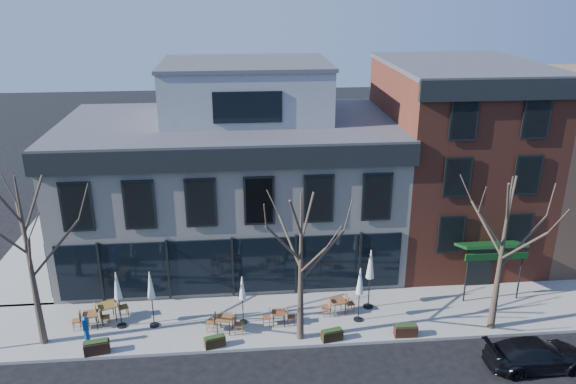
{
  "coord_description": "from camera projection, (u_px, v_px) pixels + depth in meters",
  "views": [
    {
      "loc": [
        0.48,
        -25.31,
        15.37
      ],
      "look_at": [
        2.99,
        2.0,
        5.03
      ],
      "focal_mm": 35.0,
      "sensor_mm": 36.0,
      "label": 1
    }
  ],
  "objects": [
    {
      "name": "umbrella_2",
      "position": [
        242.0,
        290.0,
        26.06
      ],
      "size": [
        0.4,
        0.4,
        2.48
      ],
      "color": "black",
      "rests_on": "sidewalk_front"
    },
    {
      "name": "umbrella_1",
      "position": [
        151.0,
        288.0,
        25.7
      ],
      "size": [
        0.46,
        0.46,
        2.87
      ],
      "color": "black",
      "rests_on": "sidewalk_front"
    },
    {
      "name": "planter_3",
      "position": [
        406.0,
        330.0,
        25.57
      ],
      "size": [
        1.06,
        0.45,
        0.58
      ],
      "color": "#311A10",
      "rests_on": "sidewalk_front"
    },
    {
      "name": "sidewalk_side",
      "position": [
        45.0,
        253.0,
        33.57
      ],
      "size": [
        4.5,
        12.0,
        0.15
      ],
      "primitive_type": "cube",
      "color": "gray",
      "rests_on": "ground"
    },
    {
      "name": "tree_corner",
      "position": [
        30.0,
        261.0,
        23.76
      ],
      "size": [
        3.93,
        3.98,
        7.92
      ],
      "color": "#382B21",
      "rests_on": "sidewalk_front"
    },
    {
      "name": "parked_sedan",
      "position": [
        536.0,
        354.0,
        23.61
      ],
      "size": [
        4.38,
        1.88,
        1.26
      ],
      "primitive_type": "imported",
      "rotation": [
        0.0,
        0.0,
        1.6
      ],
      "color": "black",
      "rests_on": "ground"
    },
    {
      "name": "ground",
      "position": [
        234.0,
        298.0,
        28.97
      ],
      "size": [
        120.0,
        120.0,
        0.0
      ],
      "primitive_type": "plane",
      "color": "black",
      "rests_on": "ground"
    },
    {
      "name": "umbrella_4",
      "position": [
        370.0,
        267.0,
        27.14
      ],
      "size": [
        0.51,
        0.51,
        3.16
      ],
      "color": "black",
      "rests_on": "sidewalk_front"
    },
    {
      "name": "planter_0",
      "position": [
        97.0,
        347.0,
        24.39
      ],
      "size": [
        1.15,
        0.64,
        0.61
      ],
      "color": "black",
      "rests_on": "sidewalk_front"
    },
    {
      "name": "cafe_set_1",
      "position": [
        107.0,
        311.0,
        26.65
      ],
      "size": [
        2.01,
        1.25,
        1.04
      ],
      "color": "brown",
      "rests_on": "sidewalk_front"
    },
    {
      "name": "cafe_set_2",
      "position": [
        225.0,
        323.0,
        25.79
      ],
      "size": [
        1.83,
        0.87,
        0.94
      ],
      "color": "brown",
      "rests_on": "sidewalk_front"
    },
    {
      "name": "umbrella_3",
      "position": [
        360.0,
        284.0,
        26.17
      ],
      "size": [
        0.45,
        0.45,
        2.79
      ],
      "color": "black",
      "rests_on": "sidewalk_front"
    },
    {
      "name": "umbrella_0",
      "position": [
        117.0,
        288.0,
        25.66
      ],
      "size": [
        0.46,
        0.46,
        2.88
      ],
      "color": "black",
      "rests_on": "sidewalk_front"
    },
    {
      "name": "tree_mid",
      "position": [
        301.0,
        267.0,
        24.25
      ],
      "size": [
        3.5,
        3.55,
        7.04
      ],
      "color": "#382B21",
      "rests_on": "sidewalk_front"
    },
    {
      "name": "cafe_set_4",
      "position": [
        338.0,
        305.0,
        27.25
      ],
      "size": [
        1.73,
        0.79,
        0.89
      ],
      "color": "brown",
      "rests_on": "sidewalk_front"
    },
    {
      "name": "planter_1",
      "position": [
        215.0,
        341.0,
        24.84
      ],
      "size": [
        0.98,
        0.61,
        0.51
      ],
      "color": "#332411",
      "rests_on": "sidewalk_front"
    },
    {
      "name": "cafe_set_3",
      "position": [
        279.0,
        317.0,
        26.37
      ],
      "size": [
        1.57,
        0.65,
        0.83
      ],
      "color": "brown",
      "rests_on": "sidewalk_front"
    },
    {
      "name": "cafe_set_0",
      "position": [
        91.0,
        318.0,
        26.16
      ],
      "size": [
        1.75,
        0.78,
        0.9
      ],
      "color": "brown",
      "rests_on": "sidewalk_front"
    },
    {
      "name": "corner_building",
      "position": [
        232.0,
        180.0,
        32.03
      ],
      "size": [
        18.39,
        10.39,
        11.1
      ],
      "color": "beige",
      "rests_on": "ground"
    },
    {
      "name": "planter_2",
      "position": [
        332.0,
        335.0,
        25.29
      ],
      "size": [
        1.02,
        0.58,
        0.54
      ],
      "color": "black",
      "rests_on": "sidewalk_front"
    },
    {
      "name": "sidewalk_front",
      "position": [
        301.0,
        317.0,
        27.22
      ],
      "size": [
        33.5,
        4.7,
        0.15
      ],
      "primitive_type": "cube",
      "color": "gray",
      "rests_on": "ground"
    },
    {
      "name": "red_brick_building",
      "position": [
        454.0,
        159.0,
        32.73
      ],
      "size": [
        8.2,
        11.78,
        11.18
      ],
      "color": "brown",
      "rests_on": "ground"
    },
    {
      "name": "call_box",
      "position": [
        86.0,
        329.0,
        24.8
      ],
      "size": [
        0.29,
        0.29,
        1.46
      ],
      "color": "#0B3E95",
      "rests_on": "sidewalk_front"
    },
    {
      "name": "tree_right",
      "position": [
        502.0,
        253.0,
        24.94
      ],
      "size": [
        3.72,
        3.77,
        7.48
      ],
      "color": "#382B21",
      "rests_on": "sidewalk_front"
    }
  ]
}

